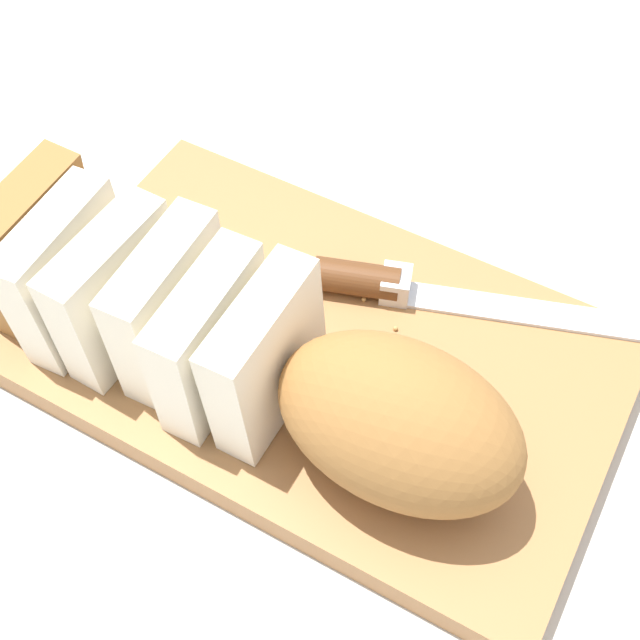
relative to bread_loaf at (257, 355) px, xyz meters
The scene contains 8 objects.
ground_plane 0.09m from the bread_loaf, 105.76° to the right, with size 3.00×3.00×0.00m, color beige.
cutting_board 0.08m from the bread_loaf, 105.76° to the right, with size 0.40×0.25×0.02m, color #9E6B3D.
bread_loaf is the anchor object (origin of this frame).
bread_knife 0.13m from the bread_loaf, 109.85° to the right, with size 0.24×0.10×0.02m.
crumb_near_knife 0.11m from the bread_loaf, 103.49° to the right, with size 0.00×0.00×0.00m, color tan.
crumb_near_loaf 0.11m from the bread_loaf, 121.49° to the right, with size 0.00×0.00×0.00m, color tan.
crumb_stray_left 0.06m from the bread_loaf, 21.80° to the right, with size 0.00×0.00×0.00m, color tan.
crumb_stray_right 0.07m from the bread_loaf, 91.38° to the right, with size 0.01×0.01×0.01m, color tan.
Camera 1 is at (-0.15, 0.28, 0.49)m, focal length 47.33 mm.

